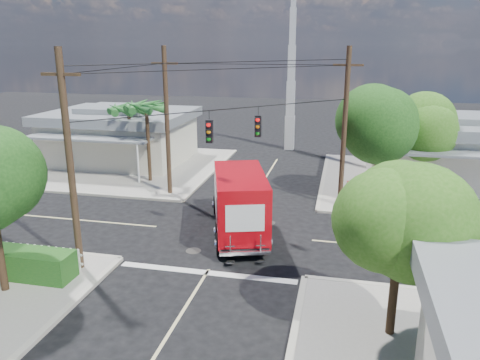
% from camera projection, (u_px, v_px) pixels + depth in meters
% --- Properties ---
extents(ground, '(120.00, 120.00, 0.00)m').
position_uv_depth(ground, '(231.00, 233.00, 23.32)').
color(ground, black).
rests_on(ground, ground).
extents(sidewalk_ne, '(14.12, 14.12, 0.14)m').
position_uv_depth(sidewalk_ne, '(428.00, 184.00, 31.21)').
color(sidewalk_ne, gray).
rests_on(sidewalk_ne, ground).
extents(sidewalk_nw, '(14.12, 14.12, 0.14)m').
position_uv_depth(sidewalk_nw, '(127.00, 166.00, 35.77)').
color(sidewalk_nw, gray).
rests_on(sidewalk_nw, ground).
extents(road_markings, '(32.00, 32.00, 0.01)m').
position_uv_depth(road_markings, '(224.00, 245.00, 21.94)').
color(road_markings, beige).
rests_on(road_markings, ground).
extents(building_ne, '(11.80, 10.20, 4.50)m').
position_uv_depth(building_ne, '(455.00, 149.00, 31.26)').
color(building_ne, silver).
rests_on(building_ne, sidewalk_ne).
extents(building_nw, '(10.80, 10.20, 4.30)m').
position_uv_depth(building_nw, '(121.00, 134.00, 36.89)').
color(building_nw, beige).
rests_on(building_nw, sidewalk_nw).
extents(radio_tower, '(0.80, 0.80, 17.00)m').
position_uv_depth(radio_tower, '(291.00, 85.00, 40.37)').
color(radio_tower, silver).
rests_on(radio_tower, ground).
extents(tree_ne_front, '(4.21, 4.14, 6.66)m').
position_uv_depth(tree_ne_front, '(381.00, 122.00, 26.81)').
color(tree_ne_front, '#422D1C').
rests_on(tree_ne_front, sidewalk_ne).
extents(tree_ne_back, '(3.77, 3.66, 5.82)m').
position_uv_depth(tree_ne_back, '(422.00, 127.00, 28.49)').
color(tree_ne_back, '#422D1C').
rests_on(tree_ne_back, sidewalk_ne).
extents(tree_se, '(3.67, 3.54, 5.62)m').
position_uv_depth(tree_se, '(402.00, 220.00, 13.93)').
color(tree_se, '#422D1C').
rests_on(tree_se, sidewalk_se).
extents(palm_nw_front, '(3.01, 3.08, 5.59)m').
position_uv_depth(palm_nw_front, '(146.00, 108.00, 30.51)').
color(palm_nw_front, '#422D1C').
rests_on(palm_nw_front, sidewalk_nw).
extents(palm_nw_back, '(3.01, 3.08, 5.19)m').
position_uv_depth(palm_nw_back, '(129.00, 110.00, 32.43)').
color(palm_nw_back, '#422D1C').
rests_on(palm_nw_back, sidewalk_nw).
extents(utility_poles, '(12.00, 10.68, 9.00)m').
position_uv_depth(utility_poles, '(208.00, 134.00, 23.85)').
color(utility_poles, '#473321').
rests_on(utility_poles, ground).
extents(picket_fence, '(5.94, 0.06, 1.00)m').
position_uv_depth(picket_fence, '(18.00, 253.00, 19.51)').
color(picket_fence, silver).
rests_on(picket_fence, sidewalk_sw).
extents(hedge_sw, '(6.20, 1.20, 1.10)m').
position_uv_depth(hedge_sw, '(1.00, 261.00, 18.80)').
color(hedge_sw, '#194F19').
rests_on(hedge_sw, sidewalk_sw).
extents(vending_boxes, '(1.90, 0.50, 1.10)m').
position_uv_depth(vending_boxes, '(363.00, 192.00, 27.57)').
color(vending_boxes, '#A71315').
rests_on(vending_boxes, sidewalk_ne).
extents(delivery_truck, '(4.26, 7.76, 3.22)m').
position_uv_depth(delivery_truck, '(239.00, 201.00, 23.00)').
color(delivery_truck, black).
rests_on(delivery_truck, ground).
extents(parked_car, '(6.74, 4.80, 1.71)m').
position_uv_depth(parked_car, '(475.00, 219.00, 22.81)').
color(parked_car, silver).
rests_on(parked_car, ground).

